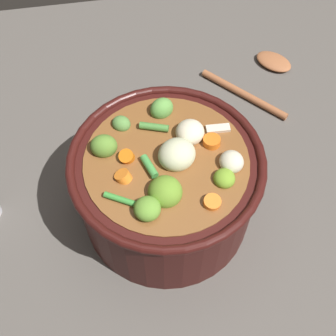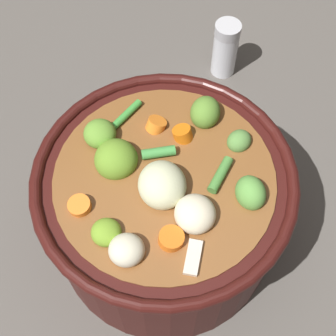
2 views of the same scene
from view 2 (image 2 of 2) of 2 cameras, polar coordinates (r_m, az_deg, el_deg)
ground_plane at (r=0.60m, az=-0.33°, el=-7.62°), size 1.10×1.10×0.00m
cooking_pot at (r=0.53m, az=-0.38°, el=-4.41°), size 0.26×0.26×0.17m
salt_shaker at (r=0.72m, az=6.68°, el=13.62°), size 0.04×0.04×0.09m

